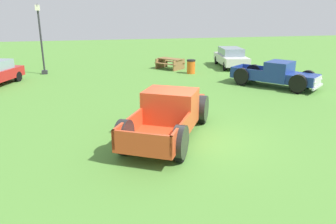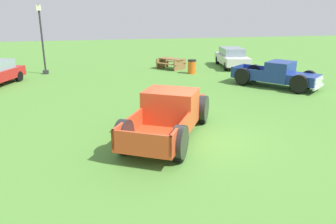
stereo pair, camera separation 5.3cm
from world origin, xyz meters
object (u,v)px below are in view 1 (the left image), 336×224
object	(u,v)px
lamp_post_near	(41,38)
picnic_table	(170,62)
pickup_truck_foreground	(171,113)
trash_can	(191,67)
sedan_distant_b	(231,57)
pickup_truck_behind_left	(280,75)

from	to	relation	value
lamp_post_near	picnic_table	xyz separation A→B (m)	(8.82, 0.04, -1.91)
lamp_post_near	pickup_truck_foreground	bearing A→B (deg)	-65.92
pickup_truck_foreground	picnic_table	xyz separation A→B (m)	(3.05, 12.94, -0.26)
lamp_post_near	trash_can	bearing A→B (deg)	-11.98
pickup_truck_foreground	sedan_distant_b	xyz separation A→B (m)	(7.79, 12.75, 0.00)
pickup_truck_behind_left	trash_can	world-z (taller)	pickup_truck_behind_left
trash_can	pickup_truck_foreground	bearing A→B (deg)	-110.40
sedan_distant_b	lamp_post_near	bearing A→B (deg)	179.36
picnic_table	trash_can	size ratio (longest dim) A/B	2.45
pickup_truck_behind_left	trash_can	xyz separation A→B (m)	(-3.60, 5.21, -0.22)
pickup_truck_behind_left	lamp_post_near	world-z (taller)	lamp_post_near
picnic_table	trash_can	distance (m)	2.33
pickup_truck_foreground	lamp_post_near	xyz separation A→B (m)	(-5.77, 12.91, 1.64)
sedan_distant_b	trash_can	distance (m)	4.23
picnic_table	pickup_truck_foreground	bearing A→B (deg)	-103.27
trash_can	lamp_post_near	bearing A→B (deg)	168.02
pickup_truck_behind_left	picnic_table	size ratio (longest dim) A/B	2.06
pickup_truck_behind_left	picnic_table	bearing A→B (deg)	121.94
picnic_table	trash_can	world-z (taller)	trash_can
pickup_truck_behind_left	sedan_distant_b	world-z (taller)	pickup_truck_behind_left
pickup_truck_foreground	lamp_post_near	distance (m)	14.23
picnic_table	trash_can	bearing A→B (deg)	-65.26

